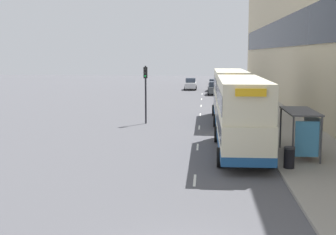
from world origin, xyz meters
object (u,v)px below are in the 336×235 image
object	(u,v)px
double_decker_bus_near	(241,114)
litter_bin	(289,157)
pedestrian_1	(307,127)
traffic_light_far_kerb	(146,85)
car_0	(191,84)
car_1	(215,85)
car_2	(215,88)
double_decker_bus_ahead	(230,94)
bus_shelter	(304,125)

from	to	relation	value
double_decker_bus_near	litter_bin	distance (m)	4.58
pedestrian_1	double_decker_bus_near	bearing A→B (deg)	-140.31
double_decker_bus_near	traffic_light_far_kerb	size ratio (longest dim) A/B	2.24
pedestrian_1	litter_bin	world-z (taller)	pedestrian_1
car_0	car_1	bearing A→B (deg)	146.98
car_2	traffic_light_far_kerb	world-z (taller)	traffic_light_far_kerb
double_decker_bus_ahead	car_1	xyz separation A→B (m)	(-0.66, 32.41, -1.38)
car_2	traffic_light_far_kerb	size ratio (longest dim) A/B	0.93
car_0	car_2	bearing A→B (deg)	112.64
car_0	pedestrian_1	size ratio (longest dim) A/B	2.51
bus_shelter	double_decker_bus_near	distance (m)	3.48
double_decker_bus_near	traffic_light_far_kerb	xyz separation A→B (m)	(-6.88, 11.21, 0.89)
bus_shelter	car_1	bearing A→B (deg)	94.81
litter_bin	traffic_light_far_kerb	distance (m)	17.61
double_decker_bus_near	double_decker_bus_ahead	distance (m)	13.07
car_2	traffic_light_far_kerb	xyz separation A→B (m)	(-6.22, -27.82, 2.28)
car_0	car_1	distance (m)	4.47
bus_shelter	traffic_light_far_kerb	size ratio (longest dim) A/B	0.89
car_1	bus_shelter	bearing A→B (deg)	-85.19
car_1	litter_bin	world-z (taller)	car_1
pedestrian_1	car_1	bearing A→B (deg)	96.95
traffic_light_far_kerb	pedestrian_1	bearing A→B (deg)	-33.43
double_decker_bus_near	car_2	size ratio (longest dim) A/B	2.42
double_decker_bus_near	litter_bin	size ratio (longest dim) A/B	10.07
car_2	pedestrian_1	bearing A→B (deg)	-81.73
double_decker_bus_near	car_1	distance (m)	45.50
double_decker_bus_ahead	litter_bin	distance (m)	17.01
double_decker_bus_near	car_1	xyz separation A→B (m)	(-0.62, 45.48, -1.38)
car_2	litter_bin	size ratio (longest dim) A/B	4.16
bus_shelter	pedestrian_1	xyz separation A→B (m)	(1.18, 4.77, -0.85)
car_1	car_2	bearing A→B (deg)	-90.38
bus_shelter	traffic_light_far_kerb	xyz separation A→B (m)	(-10.17, 12.26, 1.30)
bus_shelter	pedestrian_1	size ratio (longest dim) A/B	2.43
pedestrian_1	car_2	bearing A→B (deg)	98.27
car_0	car_1	size ratio (longest dim) A/B	1.00
car_1	litter_bin	size ratio (longest dim) A/B	4.14
traffic_light_far_kerb	double_decker_bus_near	bearing A→B (deg)	-58.48
car_0	car_2	distance (m)	9.62
car_0	traffic_light_far_kerb	world-z (taller)	traffic_light_far_kerb
car_2	double_decker_bus_ahead	bearing A→B (deg)	-88.45
double_decker_bus_ahead	traffic_light_far_kerb	xyz separation A→B (m)	(-6.92, -1.86, 0.89)
car_1	double_decker_bus_ahead	bearing A→B (deg)	-88.83
double_decker_bus_ahead	traffic_light_far_kerb	distance (m)	7.22
double_decker_bus_near	car_2	world-z (taller)	double_decker_bus_near
car_0	litter_bin	size ratio (longest dim) A/B	4.13
bus_shelter	car_1	world-z (taller)	bus_shelter
bus_shelter	double_decker_bus_near	bearing A→B (deg)	162.32
bus_shelter	car_0	world-z (taller)	bus_shelter
bus_shelter	traffic_light_far_kerb	world-z (taller)	traffic_light_far_kerb
double_decker_bus_ahead	car_1	world-z (taller)	double_decker_bus_ahead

